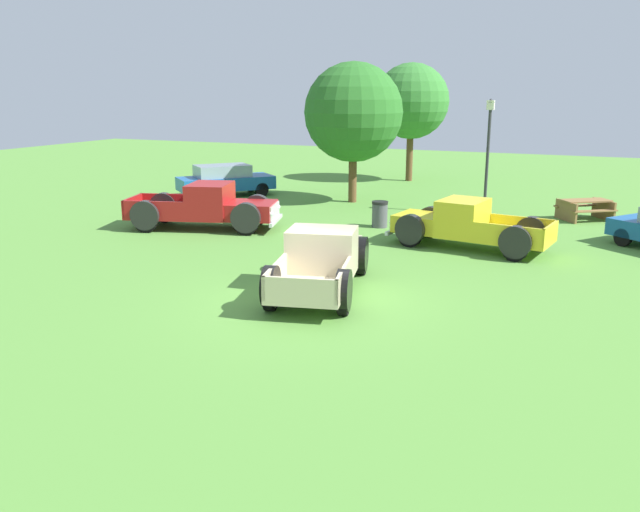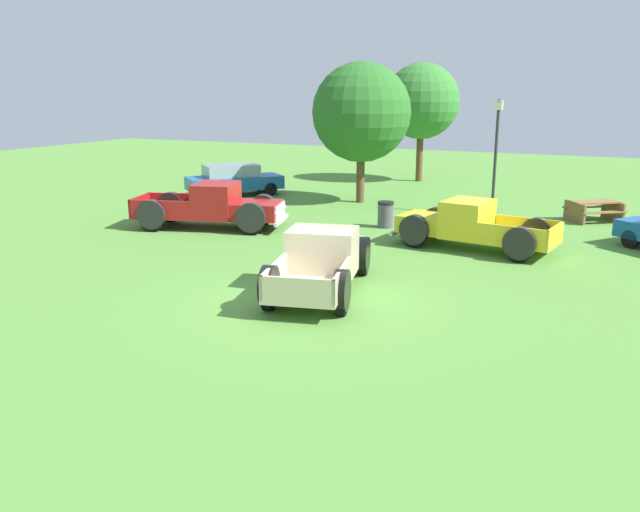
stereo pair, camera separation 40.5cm
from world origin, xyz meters
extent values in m
plane|color=#548C38|center=(0.00, 0.00, 0.00)|extent=(80.00, 80.00, 0.00)
cube|color=#C6B793|center=(-0.45, 2.63, 0.65)|extent=(1.81, 1.80, 0.55)
cube|color=silver|center=(-0.62, 3.38, 0.65)|extent=(1.33, 0.37, 0.46)
sphere|color=silver|center=(-1.20, 3.22, 0.68)|extent=(0.20, 0.20, 0.20)
sphere|color=silver|center=(-0.03, 3.50, 0.68)|extent=(0.20, 0.20, 0.20)
cube|color=#C6B793|center=(-0.12, 1.28, 0.95)|extent=(1.91, 1.64, 1.14)
cube|color=#8C9EA8|center=(-0.26, 1.87, 1.20)|extent=(1.40, 0.37, 0.50)
cube|color=#C6B793|center=(0.27, -0.36, 0.43)|extent=(2.10, 2.41, 0.10)
cube|color=#C6B793|center=(-0.50, -0.54, 0.75)|extent=(0.56, 2.05, 0.55)
cube|color=#C6B793|center=(1.04, -0.18, 0.75)|extent=(0.56, 2.05, 0.55)
cube|color=#C6B793|center=(0.50, -1.34, 0.75)|extent=(1.63, 0.46, 0.55)
cylinder|color=black|center=(-1.26, 2.44, 0.38)|extent=(0.39, 0.78, 0.75)
cylinder|color=#B7B7BC|center=(-1.27, 2.44, 0.38)|extent=(0.30, 0.35, 0.30)
cylinder|color=black|center=(-1.26, 2.44, 0.57)|extent=(0.49, 0.99, 0.95)
cylinder|color=black|center=(0.37, 2.83, 0.38)|extent=(0.39, 0.78, 0.75)
cylinder|color=#B7B7BC|center=(0.38, 2.83, 0.38)|extent=(0.30, 0.35, 0.30)
cylinder|color=black|center=(0.37, 2.83, 0.57)|extent=(0.49, 0.99, 0.95)
cylinder|color=black|center=(-0.49, -0.80, 0.38)|extent=(0.39, 0.78, 0.75)
cylinder|color=#B7B7BC|center=(-0.50, -0.80, 0.38)|extent=(0.30, 0.35, 0.30)
cylinder|color=black|center=(-0.49, -0.80, 0.57)|extent=(0.49, 0.99, 0.95)
cylinder|color=black|center=(1.14, -0.41, 0.38)|extent=(0.39, 0.78, 0.75)
cylinder|color=#B7B7BC|center=(1.15, -0.41, 0.38)|extent=(0.30, 0.35, 0.30)
cylinder|color=black|center=(1.14, -0.41, 0.57)|extent=(0.49, 0.99, 0.95)
cube|color=silver|center=(-0.63, 3.41, 0.34)|extent=(1.78, 0.52, 0.12)
cube|color=yellow|center=(0.79, 7.28, 0.65)|extent=(1.70, 1.72, 0.55)
cube|color=silver|center=(0.03, 7.39, 0.65)|extent=(0.26, 1.36, 0.46)
sphere|color=silver|center=(-0.04, 6.79, 0.68)|extent=(0.20, 0.20, 0.20)
sphere|color=silver|center=(0.14, 7.99, 0.68)|extent=(0.20, 0.20, 0.20)
cube|color=yellow|center=(2.17, 7.08, 0.95)|extent=(1.53, 1.84, 1.15)
cube|color=#8C9EA8|center=(1.57, 7.17, 1.21)|extent=(0.25, 1.43, 0.50)
cube|color=yellow|center=(3.85, 6.83, 0.43)|extent=(2.32, 1.96, 0.10)
cube|color=yellow|center=(3.73, 6.04, 0.75)|extent=(2.08, 0.39, 0.55)
cube|color=yellow|center=(3.97, 7.61, 0.75)|extent=(2.08, 0.39, 0.55)
cube|color=yellow|center=(4.85, 6.68, 0.75)|extent=(0.32, 1.66, 0.55)
cylinder|color=black|center=(0.66, 6.45, 0.38)|extent=(0.78, 0.33, 0.76)
cylinder|color=#B7B7BC|center=(0.66, 6.44, 0.38)|extent=(0.34, 0.28, 0.30)
cylinder|color=black|center=(0.66, 6.45, 0.57)|extent=(0.99, 0.42, 0.96)
cylinder|color=black|center=(0.91, 8.11, 0.38)|extent=(0.78, 0.33, 0.76)
cylinder|color=#B7B7BC|center=(0.91, 8.12, 0.38)|extent=(0.34, 0.28, 0.30)
cylinder|color=black|center=(0.91, 8.11, 0.57)|extent=(0.99, 0.42, 0.96)
cylinder|color=black|center=(3.97, 5.96, 0.38)|extent=(0.78, 0.33, 0.76)
cylinder|color=#B7B7BC|center=(3.97, 5.95, 0.38)|extent=(0.34, 0.28, 0.30)
cylinder|color=black|center=(3.97, 5.96, 0.57)|extent=(0.99, 0.42, 0.96)
cylinder|color=black|center=(4.22, 7.62, 0.38)|extent=(0.78, 0.33, 0.76)
cylinder|color=#B7B7BC|center=(4.22, 7.63, 0.38)|extent=(0.34, 0.28, 0.30)
cylinder|color=black|center=(4.22, 7.62, 0.57)|extent=(0.99, 0.42, 0.96)
cube|color=silver|center=(-0.01, 7.40, 0.34)|extent=(0.37, 1.82, 0.12)
cube|color=maroon|center=(-5.22, 6.70, 0.70)|extent=(2.00, 2.02, 0.59)
cube|color=silver|center=(-4.43, 6.94, 0.70)|extent=(0.48, 1.42, 0.50)
sphere|color=silver|center=(-4.63, 7.56, 0.73)|extent=(0.21, 0.21, 0.21)
sphere|color=silver|center=(-4.26, 6.31, 0.73)|extent=(0.21, 0.21, 0.21)
cube|color=maroon|center=(-6.66, 6.28, 1.02)|extent=(1.84, 2.11, 1.23)
cube|color=#8C9EA8|center=(-6.03, 6.46, 1.29)|extent=(0.48, 1.50, 0.54)
cube|color=maroon|center=(-8.40, 5.76, 0.46)|extent=(2.67, 2.36, 0.11)
cube|color=maroon|center=(-8.65, 6.58, 0.81)|extent=(2.18, 0.72, 0.59)
cube|color=maroon|center=(-8.16, 4.94, 0.81)|extent=(2.18, 0.72, 0.59)
cube|color=maroon|center=(-9.44, 5.46, 0.81)|extent=(0.59, 1.74, 0.59)
cylinder|color=black|center=(-5.47, 7.57, 0.41)|extent=(0.85, 0.46, 0.81)
cylinder|color=#B7B7BC|center=(-5.48, 7.58, 0.41)|extent=(0.39, 0.34, 0.33)
cylinder|color=black|center=(-5.47, 7.57, 0.61)|extent=(1.07, 0.58, 1.03)
cylinder|color=black|center=(-4.96, 5.84, 0.41)|extent=(0.85, 0.46, 0.81)
cylinder|color=#B7B7BC|center=(-4.96, 5.83, 0.41)|extent=(0.39, 0.34, 0.33)
cylinder|color=black|center=(-4.96, 5.84, 0.61)|extent=(1.07, 0.58, 1.03)
cylinder|color=black|center=(-8.92, 6.55, 0.41)|extent=(0.85, 0.46, 0.81)
cylinder|color=#B7B7BC|center=(-8.92, 6.56, 0.41)|extent=(0.39, 0.34, 0.33)
cylinder|color=black|center=(-8.92, 6.55, 0.61)|extent=(1.07, 0.58, 1.03)
cylinder|color=black|center=(-8.41, 4.82, 0.41)|extent=(0.85, 0.46, 0.81)
cylinder|color=#B7B7BC|center=(-8.40, 4.81, 0.41)|extent=(0.39, 0.34, 0.33)
cylinder|color=black|center=(-8.41, 4.82, 0.61)|extent=(1.07, 0.58, 1.03)
cube|color=silver|center=(-4.39, 6.95, 0.37)|extent=(0.66, 1.90, 0.13)
cylinder|color=black|center=(6.88, 9.29, 0.29)|extent=(0.57, 0.49, 0.58)
cube|color=#195699|center=(-10.14, 12.94, 0.62)|extent=(4.21, 4.47, 0.60)
cube|color=#7F939E|center=(-10.24, 12.83, 1.19)|extent=(2.74, 2.83, 0.55)
cylinder|color=black|center=(-9.77, 14.58, 0.32)|extent=(0.57, 0.61, 0.64)
cylinder|color=black|center=(-8.57, 13.54, 0.32)|extent=(0.57, 0.61, 0.64)
cylinder|color=black|center=(-11.72, 12.34, 0.32)|extent=(0.57, 0.61, 0.64)
cylinder|color=black|center=(-10.52, 11.30, 0.32)|extent=(0.57, 0.61, 0.64)
cube|color=#2D2D33|center=(1.81, 13.18, 0.12)|extent=(0.36, 0.36, 0.25)
cylinder|color=#2D2D33|center=(1.81, 13.18, 2.17)|extent=(0.12, 0.12, 3.85)
cube|color=#F2EACC|center=(1.81, 13.18, 4.28)|extent=(0.28, 0.28, 0.36)
cone|color=#2D2D33|center=(1.81, 13.18, 4.46)|extent=(0.32, 0.32, 0.14)
cube|color=olive|center=(5.56, 13.48, 0.75)|extent=(1.93, 1.70, 0.06)
cube|color=olive|center=(5.21, 13.97, 0.45)|extent=(1.63, 1.27, 0.05)
cube|color=olive|center=(5.91, 12.99, 0.45)|extent=(1.63, 1.27, 0.05)
cube|color=olive|center=(6.21, 13.94, 0.38)|extent=(0.88, 1.19, 0.75)
cube|color=olive|center=(4.91, 13.01, 0.38)|extent=(0.88, 1.19, 0.75)
cylinder|color=#4C4C51|center=(-1.21, 9.01, 0.42)|extent=(0.56, 0.56, 0.85)
cylinder|color=black|center=(-1.21, 9.01, 0.90)|extent=(0.59, 0.59, 0.10)
cylinder|color=brown|center=(-3.76, 21.51, 1.38)|extent=(0.36, 0.36, 2.76)
sphere|color=#33752D|center=(-3.76, 21.51, 4.26)|extent=(4.00, 4.00, 4.00)
cylinder|color=brown|center=(-4.09, 13.72, 1.16)|extent=(0.36, 0.36, 2.31)
sphere|color=#286623|center=(-4.09, 13.72, 3.91)|extent=(4.27, 4.27, 4.27)
camera|label=1|loc=(6.23, -13.28, 4.88)|focal=36.78mm
camera|label=2|loc=(6.60, -13.11, 4.88)|focal=36.78mm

